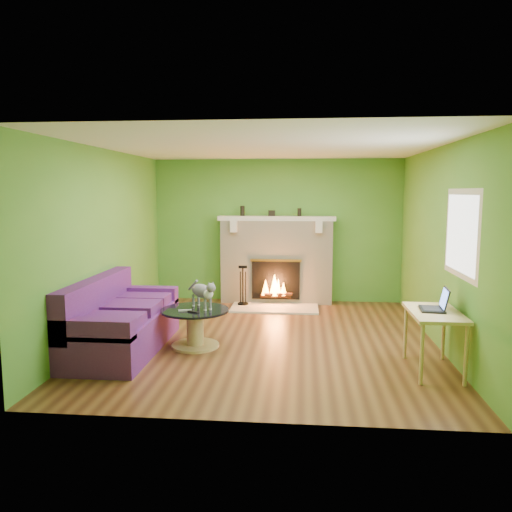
{
  "coord_description": "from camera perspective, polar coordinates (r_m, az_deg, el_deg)",
  "views": [
    {
      "loc": [
        0.47,
        -6.64,
        2.02
      ],
      "look_at": [
        -0.19,
        0.4,
        1.1
      ],
      "focal_mm": 35.0,
      "sensor_mm": 36.0,
      "label": 1
    }
  ],
  "objects": [
    {
      "name": "hearth",
      "position": [
        8.69,
        2.14,
        -5.94
      ],
      "size": [
        1.5,
        0.75,
        0.03
      ],
      "primitive_type": "cube",
      "color": "beige",
      "rests_on": "floor"
    },
    {
      "name": "coffee_table",
      "position": [
        6.6,
        -6.97,
        -7.84
      ],
      "size": [
        0.89,
        0.89,
        0.5
      ],
      "color": "#D4B872",
      "rests_on": "floor"
    },
    {
      "name": "fire_tools",
      "position": [
        8.81,
        -1.51,
        -3.33
      ],
      "size": [
        0.19,
        0.19,
        0.7
      ],
      "primitive_type": null,
      "color": "black",
      "rests_on": "hearth"
    },
    {
      "name": "ceiling",
      "position": [
        6.68,
        1.35,
        12.39
      ],
      "size": [
        5.0,
        5.0,
        0.0
      ],
      "primitive_type": "plane",
      "rotation": [
        3.14,
        0.0,
        0.0
      ],
      "color": "white",
      "rests_on": "wall_back"
    },
    {
      "name": "fireplace",
      "position": [
        9.05,
        2.35,
        -0.52
      ],
      "size": [
        2.1,
        0.46,
        1.58
      ],
      "color": "beige",
      "rests_on": "floor"
    },
    {
      "name": "laptop",
      "position": [
        5.95,
        19.52,
        -4.65
      ],
      "size": [
        0.33,
        0.37,
        0.26
      ],
      "primitive_type": null,
      "rotation": [
        0.0,
        0.0,
        -0.1
      ],
      "color": "black",
      "rests_on": "desk"
    },
    {
      "name": "window_frame",
      "position": [
        6.03,
        22.45,
        2.39
      ],
      "size": [
        0.0,
        1.2,
        1.2
      ],
      "primitive_type": "plane",
      "rotation": [
        1.57,
        0.0,
        -1.57
      ],
      "color": "silver",
      "rests_on": "wall_right"
    },
    {
      "name": "mantel_vase_right",
      "position": [
        8.97,
        4.98,
        5.01
      ],
      "size": [
        0.07,
        0.07,
        0.14
      ],
      "primitive_type": "cylinder",
      "color": "black",
      "rests_on": "mantel"
    },
    {
      "name": "wall_right",
      "position": [
        6.91,
        20.26,
        0.98
      ],
      "size": [
        0.0,
        5.0,
        5.0
      ],
      "primitive_type": "plane",
      "rotation": [
        1.57,
        0.0,
        -1.57
      ],
      "color": "#4B8E2E",
      "rests_on": "floor"
    },
    {
      "name": "mantel_vase_left",
      "position": [
        9.04,
        -1.56,
        5.18
      ],
      "size": [
        0.08,
        0.08,
        0.18
      ],
      "primitive_type": "cylinder",
      "color": "black",
      "rests_on": "mantel"
    },
    {
      "name": "floor",
      "position": [
        6.96,
        1.28,
        -9.47
      ],
      "size": [
        5.0,
        5.0,
        0.0
      ],
      "primitive_type": "plane",
      "color": "#532B17",
      "rests_on": "ground"
    },
    {
      "name": "mantel_box",
      "position": [
        8.99,
        1.81,
        4.91
      ],
      "size": [
        0.12,
        0.08,
        0.1
      ],
      "primitive_type": "cube",
      "color": "black",
      "rests_on": "mantel"
    },
    {
      "name": "mantel",
      "position": [
        8.96,
        2.37,
        4.33
      ],
      "size": [
        2.1,
        0.28,
        0.08
      ],
      "primitive_type": "cube",
      "color": "silver",
      "rests_on": "fireplace"
    },
    {
      "name": "wall_back",
      "position": [
        9.18,
        2.43,
        2.9
      ],
      "size": [
        5.0,
        0.0,
        5.0
      ],
      "primitive_type": "plane",
      "rotation": [
        1.57,
        0.0,
        0.0
      ],
      "color": "#4B8E2E",
      "rests_on": "floor"
    },
    {
      "name": "window_pane",
      "position": [
        6.02,
        22.38,
        2.39
      ],
      "size": [
        0.0,
        1.06,
        1.06
      ],
      "primitive_type": "plane",
      "rotation": [
        1.57,
        0.0,
        -1.57
      ],
      "color": "white",
      "rests_on": "wall_right"
    },
    {
      "name": "remote_black",
      "position": [
        6.37,
        -7.18,
        -6.35
      ],
      "size": [
        0.16,
        0.12,
        0.02
      ],
      "primitive_type": "cube",
      "rotation": [
        0.0,
        0.0,
        -0.53
      ],
      "color": "black",
      "rests_on": "coffee_table"
    },
    {
      "name": "wall_front",
      "position": [
        4.23,
        -1.11,
        -2.37
      ],
      "size": [
        5.0,
        0.0,
        5.0
      ],
      "primitive_type": "plane",
      "rotation": [
        -1.57,
        0.0,
        0.0
      ],
      "color": "#4B8E2E",
      "rests_on": "floor"
    },
    {
      "name": "desk",
      "position": [
        5.95,
        19.73,
        -6.75
      ],
      "size": [
        0.54,
        0.93,
        0.69
      ],
      "color": "#D4B872",
      "rests_on": "floor"
    },
    {
      "name": "sofa",
      "position": [
        6.66,
        -15.41,
        -7.31
      ],
      "size": [
        0.93,
        2.06,
        0.92
      ],
      "color": "#561B68",
      "rests_on": "floor"
    },
    {
      "name": "remote_silver",
      "position": [
        6.46,
        -8.11,
        -6.18
      ],
      "size": [
        0.18,
        0.09,
        0.02
      ],
      "primitive_type": "cube",
      "rotation": [
        0.0,
        0.0,
        0.26
      ],
      "color": "#99999C",
      "rests_on": "coffee_table"
    },
    {
      "name": "wall_left",
      "position": [
        7.21,
        -16.82,
        1.37
      ],
      "size": [
        0.0,
        5.0,
        5.0
      ],
      "primitive_type": "plane",
      "rotation": [
        1.57,
        0.0,
        1.57
      ],
      "color": "#4B8E2E",
      "rests_on": "floor"
    },
    {
      "name": "cat",
      "position": [
        6.54,
        -6.25,
        -4.34
      ],
      "size": [
        0.57,
        0.61,
        0.38
      ],
      "primitive_type": null,
      "rotation": [
        0.0,
        0.0,
        0.73
      ],
      "color": "slate",
      "rests_on": "coffee_table"
    }
  ]
}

